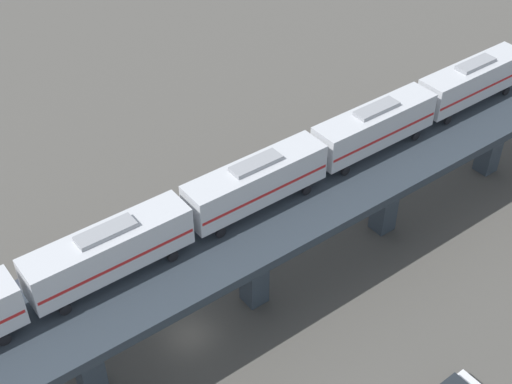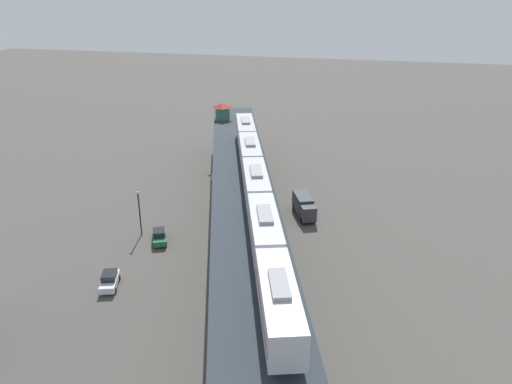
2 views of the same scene
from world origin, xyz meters
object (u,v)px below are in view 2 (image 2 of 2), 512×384
(street_car_green, at_px, (159,236))
(delivery_truck, at_px, (304,206))
(street_car_silver, at_px, (217,173))
(street_lamp, at_px, (139,209))
(signal_hut, at_px, (223,111))
(street_car_white, at_px, (110,280))
(subway_train, at_px, (256,184))

(street_car_green, xyz_separation_m, delivery_truck, (-18.57, -14.09, 0.82))
(street_car_silver, bearing_deg, delivery_truck, 146.04)
(street_lamp, bearing_deg, signal_hut, -91.74)
(street_car_silver, bearing_deg, street_car_green, 90.71)
(signal_hut, relative_size, street_car_green, 0.86)
(street_car_silver, distance_m, street_lamp, 25.73)
(street_car_white, relative_size, delivery_truck, 0.63)
(signal_hut, distance_m, street_car_green, 38.85)
(subway_train, relative_size, delivery_truck, 8.01)
(street_car_green, bearing_deg, subway_train, 171.27)
(subway_train, height_order, delivery_truck, subway_train)
(subway_train, distance_m, street_car_silver, 34.44)
(delivery_truck, distance_m, street_lamp, 25.57)
(delivery_truck, xyz_separation_m, street_lamp, (22.13, 12.60, 2.35))
(street_car_green, xyz_separation_m, street_lamp, (3.56, -1.49, 3.17))
(street_car_white, xyz_separation_m, delivery_truck, (-19.54, -26.23, 0.82))
(street_car_white, bearing_deg, signal_hut, -88.28)
(signal_hut, bearing_deg, street_lamp, 88.26)
(delivery_truck, height_order, street_lamp, street_lamp)
(delivery_truck, bearing_deg, subway_train, 77.40)
(subway_train, distance_m, street_car_green, 18.29)
(signal_hut, distance_m, street_car_white, 50.64)
(signal_hut, bearing_deg, street_car_silver, 101.22)
(street_car_white, relative_size, street_car_green, 1.00)
(street_car_silver, bearing_deg, street_car_white, 89.06)
(delivery_truck, bearing_deg, street_car_silver, -33.96)
(signal_hut, relative_size, street_lamp, 0.59)
(street_car_green, bearing_deg, street_car_silver, -89.29)
(subway_train, distance_m, delivery_truck, 19.29)
(subway_train, bearing_deg, street_car_white, 31.82)
(street_car_silver, height_order, delivery_truck, delivery_truck)
(street_car_green, distance_m, street_lamp, 4.99)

